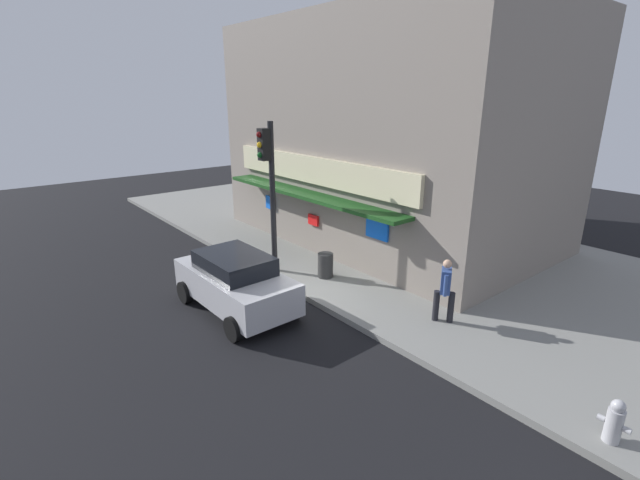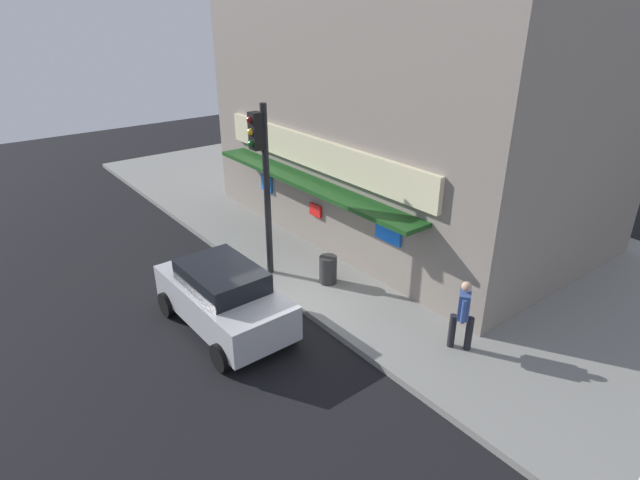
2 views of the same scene
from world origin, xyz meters
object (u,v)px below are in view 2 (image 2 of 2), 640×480
at_px(trash_can, 328,270).
at_px(pedestrian, 463,312).
at_px(parked_car_silver, 223,296).
at_px(traffic_light, 262,170).

relative_size(trash_can, pedestrian, 0.47).
xyz_separation_m(trash_can, parked_car_silver, (-0.04, -3.18, 0.30)).
xyz_separation_m(trash_can, pedestrian, (4.14, 0.46, 0.53)).
bearing_deg(traffic_light, trash_can, 34.74).
bearing_deg(pedestrian, parked_car_silver, -138.97).
bearing_deg(traffic_light, parked_car_silver, -55.87).
bearing_deg(trash_can, pedestrian, 6.38).
xyz_separation_m(traffic_light, trash_can, (1.50, 1.04, -2.69)).
distance_m(traffic_light, trash_can, 3.25).
distance_m(traffic_light, pedestrian, 6.22).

